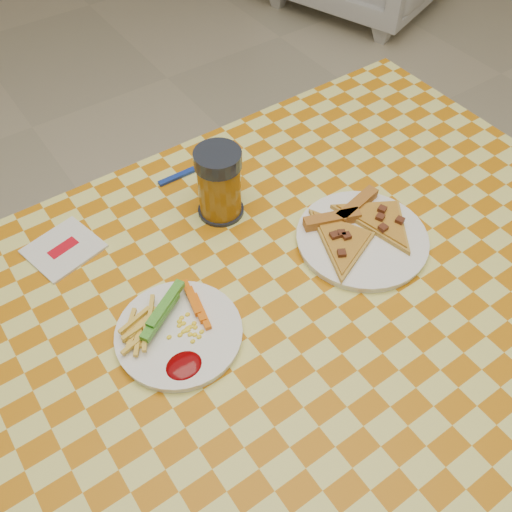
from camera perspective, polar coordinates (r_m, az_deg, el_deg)
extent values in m
plane|color=beige|center=(1.62, 1.91, -19.93)|extent=(8.00, 8.00, 0.00)
cylinder|color=silver|center=(1.66, 10.36, 4.37)|extent=(0.06, 0.06, 0.71)
cube|color=brown|center=(0.97, 3.01, -4.64)|extent=(1.20, 0.80, 0.04)
cylinder|color=white|center=(0.90, -7.69, -7.79)|extent=(0.24, 0.24, 0.01)
cylinder|color=white|center=(1.03, 10.53, 1.62)|extent=(0.24, 0.24, 0.01)
cube|color=#21600F|center=(0.89, -9.29, -5.36)|extent=(0.10, 0.07, 0.02)
cube|color=#E4610A|center=(0.91, -6.00, -4.86)|extent=(0.06, 0.08, 0.01)
ellipsoid|color=#670204|center=(0.86, -7.22, -10.84)|extent=(0.06, 0.05, 0.01)
cube|color=#A86926|center=(1.03, 7.60, 3.58)|extent=(0.10, 0.06, 0.02)
cube|color=#A86926|center=(1.07, 10.05, 4.97)|extent=(0.11, 0.04, 0.02)
cylinder|color=black|center=(1.07, -3.52, 4.63)|extent=(0.09, 0.09, 0.01)
cylinder|color=#83510E|center=(1.03, -3.66, 6.70)|extent=(0.08, 0.08, 0.11)
cylinder|color=black|center=(0.99, -3.86, 9.63)|extent=(0.08, 0.08, 0.03)
cube|color=silver|center=(1.06, -18.69, 0.69)|extent=(0.14, 0.13, 0.01)
cube|color=red|center=(1.06, -18.73, 0.80)|extent=(0.06, 0.03, 0.00)
cube|color=navy|center=(1.15, -7.44, 8.10)|extent=(0.10, 0.01, 0.01)
cube|color=silver|center=(1.17, -4.41, 9.42)|extent=(0.05, 0.02, 0.00)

